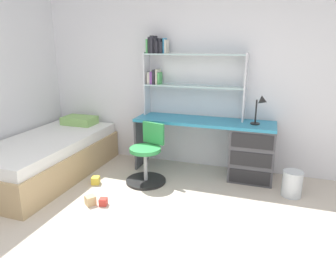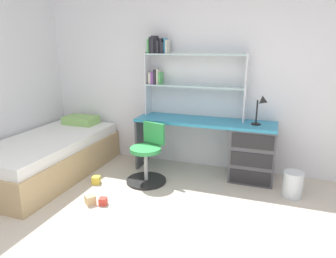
# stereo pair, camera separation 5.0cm
# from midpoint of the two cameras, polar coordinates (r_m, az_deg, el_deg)

# --- Properties ---
(room_shell) EXTENTS (6.13, 6.14, 2.66)m
(room_shell) POSITION_cam_midpoint_polar(r_m,az_deg,el_deg) (3.61, -16.98, 8.44)
(room_shell) COLOR silver
(room_shell) RESTS_ON ground_plane
(desk) EXTENTS (1.88, 0.51, 0.75)m
(desk) POSITION_cam_midpoint_polar(r_m,az_deg,el_deg) (4.15, 12.90, -3.44)
(desk) COLOR teal
(desk) RESTS_ON ground_plane
(bookshelf_hutch) EXTENTS (1.40, 0.22, 1.10)m
(bookshelf_hutch) POSITION_cam_midpoint_polar(r_m,az_deg,el_deg) (4.25, 1.68, 11.17)
(bookshelf_hutch) COLOR silver
(bookshelf_hutch) RESTS_ON desk
(desk_lamp) EXTENTS (0.20, 0.17, 0.38)m
(desk_lamp) POSITION_cam_midpoint_polar(r_m,az_deg,el_deg) (3.95, 16.77, 4.25)
(desk_lamp) COLOR black
(desk_lamp) RESTS_ON desk
(swivel_chair) EXTENTS (0.52, 0.52, 0.76)m
(swivel_chair) POSITION_cam_midpoint_polar(r_m,az_deg,el_deg) (3.96, -4.34, -5.80)
(swivel_chair) COLOR black
(swivel_chair) RESTS_ON ground_plane
(bed_platform) EXTENTS (1.04, 2.07, 0.65)m
(bed_platform) POSITION_cam_midpoint_polar(r_m,az_deg,el_deg) (4.47, -21.86, -4.82)
(bed_platform) COLOR tan
(bed_platform) RESTS_ON ground_plane
(waste_bin) EXTENTS (0.23, 0.23, 0.31)m
(waste_bin) POSITION_cam_midpoint_polar(r_m,az_deg,el_deg) (3.91, 21.90, -9.50)
(waste_bin) COLOR silver
(waste_bin) RESTS_ON ground_plane
(toy_block_red_0) EXTENTS (0.10, 0.10, 0.08)m
(toy_block_red_0) POSITION_cam_midpoint_polar(r_m,az_deg,el_deg) (3.57, -12.46, -13.20)
(toy_block_red_0) COLOR red
(toy_block_red_0) RESTS_ON ground_plane
(toy_block_yellow_1) EXTENTS (0.12, 0.12, 0.10)m
(toy_block_yellow_1) POSITION_cam_midpoint_polar(r_m,az_deg,el_deg) (4.08, -13.77, -9.35)
(toy_block_yellow_1) COLOR gold
(toy_block_yellow_1) RESTS_ON ground_plane
(toy_block_natural_3) EXTENTS (0.15, 0.15, 0.10)m
(toy_block_natural_3) POSITION_cam_midpoint_polar(r_m,az_deg,el_deg) (3.61, -14.76, -12.81)
(toy_block_natural_3) COLOR tan
(toy_block_natural_3) RESTS_ON ground_plane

